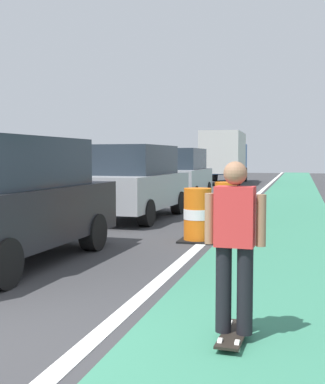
# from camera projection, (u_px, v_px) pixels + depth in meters

# --- Properties ---
(bike_lane_strip) EXTENTS (2.50, 80.00, 0.01)m
(bike_lane_strip) POSITION_uv_depth(u_px,v_px,m) (287.00, 213.00, 15.58)
(bike_lane_strip) COLOR #387F60
(bike_lane_strip) RESTS_ON ground
(lane_divider_stripe) EXTENTS (0.20, 80.00, 0.01)m
(lane_divider_stripe) POSITION_uv_depth(u_px,v_px,m) (239.00, 211.00, 15.98)
(lane_divider_stripe) COLOR silver
(lane_divider_stripe) RESTS_ON ground
(skateboarder_on_lane) EXTENTS (0.57, 0.81, 1.69)m
(skateboarder_on_lane) POSITION_uv_depth(u_px,v_px,m) (235.00, 245.00, 4.69)
(skateboarder_on_lane) COLOR black
(skateboarder_on_lane) RESTS_ON ground
(parked_suv_nearest) EXTENTS (2.02, 4.65, 2.04)m
(parked_suv_nearest) POSITION_uv_depth(u_px,v_px,m) (9.00, 200.00, 8.12)
(parked_suv_nearest) COLOR black
(parked_suv_nearest) RESTS_ON ground
(parked_suv_second) EXTENTS (2.07, 4.67, 2.04)m
(parked_suv_second) POSITION_uv_depth(u_px,v_px,m) (135.00, 182.00, 14.04)
(parked_suv_second) COLOR #9EA0A5
(parked_suv_second) RESTS_ON ground
(parked_suv_third) EXTENTS (1.97, 4.63, 2.04)m
(parked_suv_third) POSITION_uv_depth(u_px,v_px,m) (180.00, 174.00, 19.67)
(parked_suv_third) COLOR #9EA0A5
(parked_suv_third) RESTS_ON ground
(traffic_barrel_front) EXTENTS (0.73, 0.73, 1.09)m
(traffic_barrel_front) POSITION_uv_depth(u_px,v_px,m) (198.00, 216.00, 10.26)
(traffic_barrel_front) COLOR orange
(traffic_barrel_front) RESTS_ON ground
(traffic_barrel_mid) EXTENTS (0.73, 0.73, 1.09)m
(traffic_barrel_mid) POSITION_uv_depth(u_px,v_px,m) (226.00, 204.00, 12.72)
(traffic_barrel_mid) COLOR orange
(traffic_barrel_mid) RESTS_ON ground
(delivery_truck_down_block) EXTENTS (2.53, 7.66, 3.23)m
(delivery_truck_down_block) POSITION_uv_depth(u_px,v_px,m) (225.00, 155.00, 32.31)
(delivery_truck_down_block) COLOR beige
(delivery_truck_down_block) RESTS_ON ground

